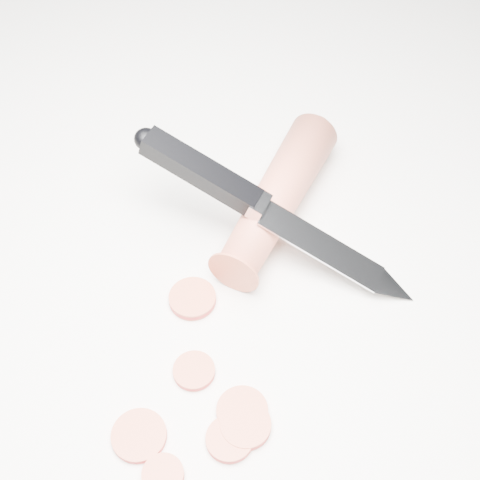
# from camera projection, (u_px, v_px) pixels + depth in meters

# --- Properties ---
(ground) EXTENTS (2.40, 2.40, 0.00)m
(ground) POSITION_uv_depth(u_px,v_px,m) (234.00, 321.00, 0.52)
(ground) COLOR white
(ground) RESTS_ON ground
(carrot) EXTENTS (0.07, 0.18, 0.04)m
(carrot) POSITION_uv_depth(u_px,v_px,m) (277.00, 197.00, 0.57)
(carrot) COLOR #C95940
(carrot) RESTS_ON ground
(carrot_slice_0) EXTENTS (0.03, 0.03, 0.01)m
(carrot_slice_0) POSITION_uv_depth(u_px,v_px,m) (194.00, 371.00, 0.49)
(carrot_slice_0) COLOR #C25134
(carrot_slice_0) RESTS_ON ground
(carrot_slice_1) EXTENTS (0.04, 0.04, 0.01)m
(carrot_slice_1) POSITION_uv_depth(u_px,v_px,m) (139.00, 436.00, 0.46)
(carrot_slice_1) COLOR #C25134
(carrot_slice_1) RESTS_ON ground
(carrot_slice_2) EXTENTS (0.04, 0.04, 0.01)m
(carrot_slice_2) POSITION_uv_depth(u_px,v_px,m) (242.00, 411.00, 0.47)
(carrot_slice_2) COLOR #C25134
(carrot_slice_2) RESTS_ON ground
(carrot_slice_3) EXTENTS (0.04, 0.04, 0.01)m
(carrot_slice_3) POSITION_uv_depth(u_px,v_px,m) (246.00, 425.00, 0.47)
(carrot_slice_3) COLOR #C25134
(carrot_slice_3) RESTS_ON ground
(carrot_slice_4) EXTENTS (0.03, 0.03, 0.01)m
(carrot_slice_4) POSITION_uv_depth(u_px,v_px,m) (230.00, 439.00, 0.46)
(carrot_slice_4) COLOR #C25134
(carrot_slice_4) RESTS_ON ground
(carrot_slice_5) EXTENTS (0.04, 0.04, 0.01)m
(carrot_slice_5) POSITION_uv_depth(u_px,v_px,m) (192.00, 299.00, 0.53)
(carrot_slice_5) COLOR #C25134
(carrot_slice_5) RESTS_ON ground
(carrot_slice_6) EXTENTS (0.03, 0.03, 0.01)m
(carrot_slice_6) POSITION_uv_depth(u_px,v_px,m) (163.00, 475.00, 0.45)
(carrot_slice_6) COLOR #C25134
(carrot_slice_6) RESTS_ON ground
(kitchen_knife) EXTENTS (0.25, 0.07, 0.09)m
(kitchen_knife) POSITION_uv_depth(u_px,v_px,m) (275.00, 212.00, 0.53)
(kitchen_knife) COLOR silver
(kitchen_knife) RESTS_ON ground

